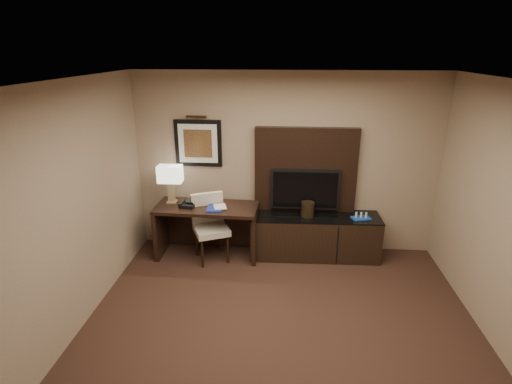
# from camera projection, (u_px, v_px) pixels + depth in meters

# --- Properties ---
(floor) EXTENTS (4.50, 5.00, 0.01)m
(floor) POSITION_uv_depth(u_px,v_px,m) (279.00, 359.00, 4.07)
(floor) COLOR black
(floor) RESTS_ON ground
(ceiling) EXTENTS (4.50, 5.00, 0.01)m
(ceiling) POSITION_uv_depth(u_px,v_px,m) (286.00, 86.00, 3.15)
(ceiling) COLOR silver
(ceiling) RESTS_ON wall_back
(wall_back) EXTENTS (4.50, 0.01, 2.70)m
(wall_back) POSITION_uv_depth(u_px,v_px,m) (285.00, 164.00, 5.95)
(wall_back) COLOR gray
(wall_back) RESTS_ON floor
(wall_left) EXTENTS (0.01, 5.00, 2.70)m
(wall_left) POSITION_uv_depth(u_px,v_px,m) (45.00, 231.00, 3.78)
(wall_left) COLOR gray
(wall_left) RESTS_ON floor
(desk) EXTENTS (1.51, 0.69, 0.80)m
(desk) POSITION_uv_depth(u_px,v_px,m) (208.00, 231.00, 5.99)
(desk) COLOR black
(desk) RESTS_ON floor
(credenza) EXTENTS (1.92, 0.58, 0.66)m
(credenza) POSITION_uv_depth(u_px,v_px,m) (314.00, 236.00, 5.98)
(credenza) COLOR black
(credenza) RESTS_ON floor
(tv_wall_panel) EXTENTS (1.50, 0.12, 1.30)m
(tv_wall_panel) POSITION_uv_depth(u_px,v_px,m) (305.00, 171.00, 5.90)
(tv_wall_panel) COLOR black
(tv_wall_panel) RESTS_ON wall_back
(tv) EXTENTS (1.00, 0.08, 0.60)m
(tv) POSITION_uv_depth(u_px,v_px,m) (305.00, 189.00, 5.89)
(tv) COLOR black
(tv) RESTS_ON tv_wall_panel
(artwork) EXTENTS (0.70, 0.04, 0.70)m
(artwork) POSITION_uv_depth(u_px,v_px,m) (198.00, 143.00, 5.93)
(artwork) COLOR black
(artwork) RESTS_ON wall_back
(picture_light) EXTENTS (0.04, 0.04, 0.30)m
(picture_light) POSITION_uv_depth(u_px,v_px,m) (196.00, 117.00, 5.76)
(picture_light) COLOR #3D2113
(picture_light) RESTS_ON wall_back
(desk_chair) EXTENTS (0.65, 0.69, 0.98)m
(desk_chair) POSITION_uv_depth(u_px,v_px,m) (211.00, 229.00, 5.83)
(desk_chair) COLOR beige
(desk_chair) RESTS_ON floor
(table_lamp) EXTENTS (0.37, 0.23, 0.58)m
(table_lamp) POSITION_uv_depth(u_px,v_px,m) (171.00, 184.00, 5.90)
(table_lamp) COLOR tan
(table_lamp) RESTS_ON desk
(desk_phone) EXTENTS (0.24, 0.22, 0.10)m
(desk_phone) POSITION_uv_depth(u_px,v_px,m) (188.00, 203.00, 5.81)
(desk_phone) COLOR black
(desk_phone) RESTS_ON desk
(blue_folder) EXTENTS (0.23, 0.30, 0.02)m
(blue_folder) POSITION_uv_depth(u_px,v_px,m) (215.00, 208.00, 5.76)
(blue_folder) COLOR navy
(blue_folder) RESTS_ON desk
(book) EXTENTS (0.17, 0.07, 0.24)m
(book) POSITION_uv_depth(u_px,v_px,m) (214.00, 200.00, 5.74)
(book) COLOR #A0917D
(book) RESTS_ON desk
(ice_bucket) EXTENTS (0.23, 0.23, 0.22)m
(ice_bucket) POSITION_uv_depth(u_px,v_px,m) (308.00, 209.00, 5.83)
(ice_bucket) COLOR black
(ice_bucket) RESTS_ON credenza
(minibar_tray) EXTENTS (0.30, 0.23, 0.10)m
(minibar_tray) POSITION_uv_depth(u_px,v_px,m) (361.00, 216.00, 5.76)
(minibar_tray) COLOR #1947A4
(minibar_tray) RESTS_ON credenza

